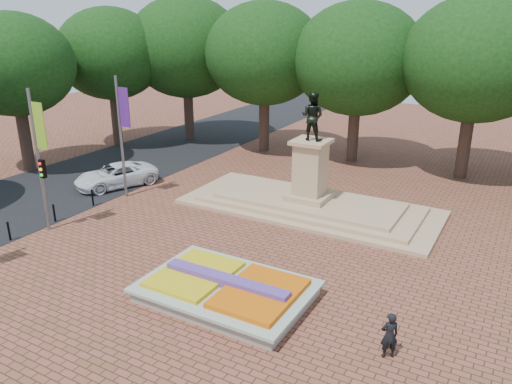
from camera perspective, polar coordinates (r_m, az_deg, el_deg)
The scene contains 10 objects.
ground at distance 21.36m, azimuth -2.75°, elevation -8.83°, with size 90.00×90.00×0.00m, color brown.
asphalt_street at distance 34.16m, azimuth -19.85°, elevation 1.20°, with size 9.00×90.00×0.02m, color black.
flower_bed at distance 19.23m, azimuth -3.36°, elevation -11.05°, with size 6.30×4.30×0.91m.
monument at distance 27.49m, azimuth 6.12°, elevation -0.18°, with size 14.00×6.00×6.40m.
tree_row_back at distance 34.85m, azimuth 16.94°, elevation 13.13°, with size 44.80×8.80×10.43m.
tree_row_street at distance 36.19m, azimuth -26.26°, elevation 11.75°, with size 8.40×25.40×9.98m.
banner_poles at distance 25.64m, azimuth -24.04°, elevation 3.73°, with size 0.88×11.17×7.00m.
bollard_row at distance 27.04m, azimuth -24.18°, elevation -3.05°, with size 0.12×13.12×0.98m.
van at distance 32.20m, azimuth -15.70°, elevation 1.84°, with size 2.32×5.03×1.40m, color white.
pedestrian at distance 16.63m, azimuth 15.00°, elevation -15.54°, with size 0.58×0.38×1.58m, color black.
Camera 1 is at (10.11, -15.79, 10.23)m, focal length 35.00 mm.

